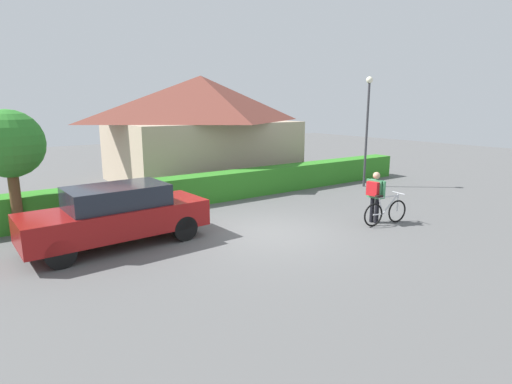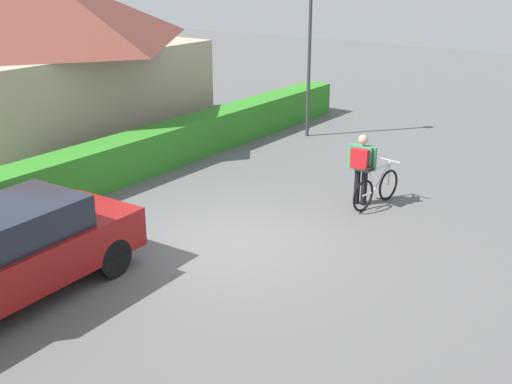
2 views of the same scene
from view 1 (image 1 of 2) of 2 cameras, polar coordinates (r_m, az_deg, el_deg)
The scene contains 8 objects.
ground_plane at distance 11.57m, azimuth 1.60°, elevation -5.76°, with size 60.00×60.00×0.00m, color #575757.
hedge_row at distance 15.06m, azimuth -8.46°, elevation 0.34°, with size 21.31×0.90×1.03m, color #2F7E23.
house_distant at distance 19.83m, azimuth -7.56°, elevation 8.94°, with size 8.37×6.01×4.86m.
parked_car_near at distance 10.97m, azimuth -18.83°, elevation -2.97°, with size 4.59×1.86×1.56m.
bicycle at distance 12.90m, azimuth 17.60°, elevation -2.65°, with size 1.64×0.50×0.94m.
person_rider at distance 12.84m, azimuth 16.24°, elevation -0.08°, with size 0.39×0.64×1.57m.
street_lamp at distance 18.38m, azimuth 15.28°, elevation 9.96°, with size 0.28×0.28×4.70m.
tree_kerbside at distance 12.73m, azimuth -31.19°, elevation 5.61°, with size 1.81×1.81×3.44m.
Camera 1 is at (-6.63, -8.79, 3.55)m, focal length 28.69 mm.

